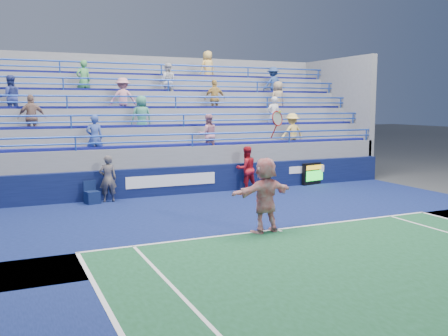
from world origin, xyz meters
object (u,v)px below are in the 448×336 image
judge_chair (92,197)px  line_judge (108,179)px  serve_speed_board (315,174)px  ball_girl (246,169)px  tennis_player (265,195)px

judge_chair → line_judge: 0.85m
serve_speed_board → ball_girl: bearing=-176.6°
judge_chair → ball_girl: 6.27m
serve_speed_board → judge_chair: 9.74m
serve_speed_board → line_judge: bearing=-178.0°
judge_chair → tennis_player: bearing=-58.7°
judge_chair → tennis_player: 7.10m
serve_speed_board → tennis_player: tennis_player is taller
judge_chair → ball_girl: ball_girl is taller
line_judge → tennis_player: bearing=120.1°
tennis_player → ball_girl: (2.56, 6.23, -0.14)m
tennis_player → ball_girl: size_ratio=1.83×
serve_speed_board → tennis_player: 8.85m
line_judge → ball_girl: ball_girl is taller
judge_chair → line_judge: (0.60, 0.09, 0.59)m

